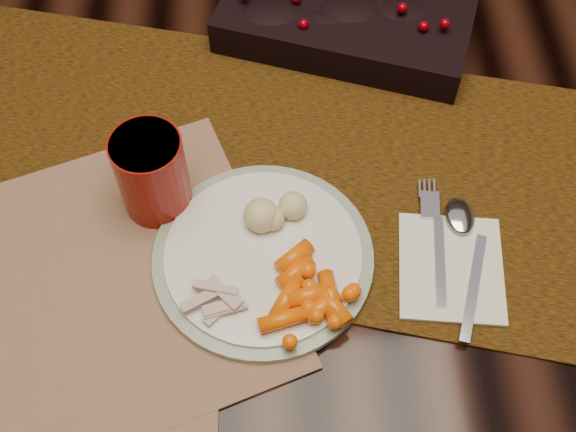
{
  "coord_description": "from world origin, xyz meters",
  "views": [
    {
      "loc": [
        -0.04,
        -0.68,
        1.47
      ],
      "look_at": [
        -0.02,
        -0.26,
        0.8
      ],
      "focal_mm": 45.0,
      "sensor_mm": 36.0,
      "label": 1
    }
  ],
  "objects_px": {
    "baby_carrots": "(313,285)",
    "turkey_shreds": "(215,301)",
    "dinner_plate": "(263,256)",
    "red_cup": "(152,174)",
    "mashed_potatoes": "(276,213)",
    "napkin": "(451,268)",
    "centerpiece": "(346,16)",
    "placemat_main": "(49,304)",
    "dining_table": "(290,217)"
  },
  "relations": [
    {
      "from": "centerpiece",
      "to": "red_cup",
      "type": "height_order",
      "value": "red_cup"
    },
    {
      "from": "turkey_shreds",
      "to": "napkin",
      "type": "bearing_deg",
      "value": 8.43
    },
    {
      "from": "centerpiece",
      "to": "napkin",
      "type": "bearing_deg",
      "value": -76.98
    },
    {
      "from": "dinner_plate",
      "to": "napkin",
      "type": "height_order",
      "value": "dinner_plate"
    },
    {
      "from": "red_cup",
      "to": "turkey_shreds",
      "type": "bearing_deg",
      "value": -64.79
    },
    {
      "from": "turkey_shreds",
      "to": "red_cup",
      "type": "bearing_deg",
      "value": 115.21
    },
    {
      "from": "baby_carrots",
      "to": "mashed_potatoes",
      "type": "height_order",
      "value": "mashed_potatoes"
    },
    {
      "from": "mashed_potatoes",
      "to": "napkin",
      "type": "bearing_deg",
      "value": -17.36
    },
    {
      "from": "napkin",
      "to": "red_cup",
      "type": "height_order",
      "value": "red_cup"
    },
    {
      "from": "centerpiece",
      "to": "dinner_plate",
      "type": "height_order",
      "value": "centerpiece"
    },
    {
      "from": "napkin",
      "to": "dining_table",
      "type": "bearing_deg",
      "value": 124.65
    },
    {
      "from": "centerpiece",
      "to": "dinner_plate",
      "type": "xyz_separation_m",
      "value": [
        -0.12,
        -0.35,
        -0.03
      ]
    },
    {
      "from": "centerpiece",
      "to": "red_cup",
      "type": "relative_size",
      "value": 3.04
    },
    {
      "from": "baby_carrots",
      "to": "red_cup",
      "type": "relative_size",
      "value": 1.03
    },
    {
      "from": "mashed_potatoes",
      "to": "turkey_shreds",
      "type": "xyz_separation_m",
      "value": [
        -0.07,
        -0.1,
        -0.01
      ]
    },
    {
      "from": "mashed_potatoes",
      "to": "dining_table",
      "type": "bearing_deg",
      "value": 83.44
    },
    {
      "from": "placemat_main",
      "to": "dinner_plate",
      "type": "relative_size",
      "value": 1.98
    },
    {
      "from": "dinner_plate",
      "to": "red_cup",
      "type": "distance_m",
      "value": 0.16
    },
    {
      "from": "mashed_potatoes",
      "to": "napkin",
      "type": "xyz_separation_m",
      "value": [
        0.19,
        -0.06,
        -0.03
      ]
    },
    {
      "from": "mashed_potatoes",
      "to": "centerpiece",
      "type": "bearing_deg",
      "value": 71.24
    },
    {
      "from": "mashed_potatoes",
      "to": "red_cup",
      "type": "distance_m",
      "value": 0.15
    },
    {
      "from": "centerpiece",
      "to": "placemat_main",
      "type": "relative_size",
      "value": 0.68
    },
    {
      "from": "dinner_plate",
      "to": "napkin",
      "type": "distance_m",
      "value": 0.21
    },
    {
      "from": "napkin",
      "to": "red_cup",
      "type": "relative_size",
      "value": 1.21
    },
    {
      "from": "dining_table",
      "to": "centerpiece",
      "type": "relative_size",
      "value": 5.39
    },
    {
      "from": "baby_carrots",
      "to": "placemat_main",
      "type": "bearing_deg",
      "value": 179.22
    },
    {
      "from": "centerpiece",
      "to": "dinner_plate",
      "type": "bearing_deg",
      "value": -109.3
    },
    {
      "from": "dinner_plate",
      "to": "baby_carrots",
      "type": "xyz_separation_m",
      "value": [
        0.05,
        -0.05,
        0.02
      ]
    },
    {
      "from": "placemat_main",
      "to": "baby_carrots",
      "type": "bearing_deg",
      "value": -20.65
    },
    {
      "from": "mashed_potatoes",
      "to": "baby_carrots",
      "type": "bearing_deg",
      "value": -67.56
    },
    {
      "from": "dining_table",
      "to": "placemat_main",
      "type": "bearing_deg",
      "value": -129.95
    },
    {
      "from": "placemat_main",
      "to": "mashed_potatoes",
      "type": "height_order",
      "value": "mashed_potatoes"
    },
    {
      "from": "placemat_main",
      "to": "napkin",
      "type": "height_order",
      "value": "napkin"
    },
    {
      "from": "dinner_plate",
      "to": "red_cup",
      "type": "bearing_deg",
      "value": 144.97
    },
    {
      "from": "turkey_shreds",
      "to": "mashed_potatoes",
      "type": "bearing_deg",
      "value": 55.08
    },
    {
      "from": "dinner_plate",
      "to": "mashed_potatoes",
      "type": "height_order",
      "value": "mashed_potatoes"
    },
    {
      "from": "baby_carrots",
      "to": "red_cup",
      "type": "xyz_separation_m",
      "value": [
        -0.17,
        0.13,
        0.03
      ]
    },
    {
      "from": "red_cup",
      "to": "placemat_main",
      "type": "bearing_deg",
      "value": -131.45
    },
    {
      "from": "dinner_plate",
      "to": "red_cup",
      "type": "xyz_separation_m",
      "value": [
        -0.12,
        0.08,
        0.05
      ]
    },
    {
      "from": "centerpiece",
      "to": "napkin",
      "type": "relative_size",
      "value": 2.5
    },
    {
      "from": "centerpiece",
      "to": "turkey_shreds",
      "type": "height_order",
      "value": "centerpiece"
    },
    {
      "from": "mashed_potatoes",
      "to": "turkey_shreds",
      "type": "relative_size",
      "value": 1.13
    },
    {
      "from": "centerpiece",
      "to": "baby_carrots",
      "type": "height_order",
      "value": "centerpiece"
    },
    {
      "from": "dining_table",
      "to": "baby_carrots",
      "type": "height_order",
      "value": "baby_carrots"
    },
    {
      "from": "dining_table",
      "to": "placemat_main",
      "type": "relative_size",
      "value": 3.66
    },
    {
      "from": "baby_carrots",
      "to": "red_cup",
      "type": "distance_m",
      "value": 0.22
    },
    {
      "from": "baby_carrots",
      "to": "turkey_shreds",
      "type": "relative_size",
      "value": 1.78
    },
    {
      "from": "placemat_main",
      "to": "dinner_plate",
      "type": "height_order",
      "value": "dinner_plate"
    },
    {
      "from": "dining_table",
      "to": "dinner_plate",
      "type": "height_order",
      "value": "dinner_plate"
    },
    {
      "from": "dining_table",
      "to": "mashed_potatoes",
      "type": "xyz_separation_m",
      "value": [
        -0.03,
        -0.25,
        0.41
      ]
    }
  ]
}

